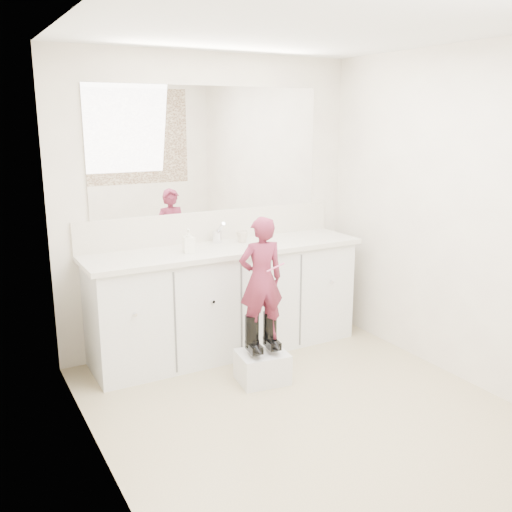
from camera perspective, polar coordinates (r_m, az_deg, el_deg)
floor at (r=3.90m, az=5.27°, el=-15.50°), size 3.00×3.00×0.00m
ceiling at (r=3.44m, az=6.22°, el=22.02°), size 3.00×3.00×0.00m
wall_back at (r=4.77m, az=-4.59°, el=5.25°), size 2.60×0.00×2.60m
wall_left at (r=2.95m, az=-15.58°, el=-0.50°), size 0.00×3.00×3.00m
wall_right at (r=4.34m, az=20.05°, el=3.61°), size 0.00×3.00×3.00m
vanity_cabinet at (r=4.70m, az=-3.02°, el=-4.56°), size 2.20×0.55×0.85m
countertop at (r=4.57m, az=-3.00°, el=0.69°), size 2.28×0.58×0.04m
backsplash at (r=4.78m, az=-4.47°, el=3.04°), size 2.28×0.03×0.25m
mirror at (r=4.71m, az=-4.63°, el=10.54°), size 2.00×0.02×1.00m
faucet at (r=4.70m, az=-3.90°, el=1.92°), size 0.08×0.08×0.10m
cup at (r=4.71m, az=-1.39°, el=1.94°), size 0.11×0.11×0.09m
soap_bottle at (r=4.37m, az=-6.75°, el=1.53°), size 0.09×0.10×0.18m
step_stool at (r=4.27m, az=0.63°, el=-11.03°), size 0.39×0.34×0.23m
boot_left at (r=4.15m, az=-0.41°, el=-7.88°), size 0.13×0.21×0.29m
boot_right at (r=4.22m, az=1.40°, el=-7.51°), size 0.13×0.21×0.29m
toddler at (r=4.05m, az=0.52°, el=-2.34°), size 0.36×0.26×0.91m
toothbrush at (r=3.99m, az=1.96°, el=-1.15°), size 0.14×0.03×0.06m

